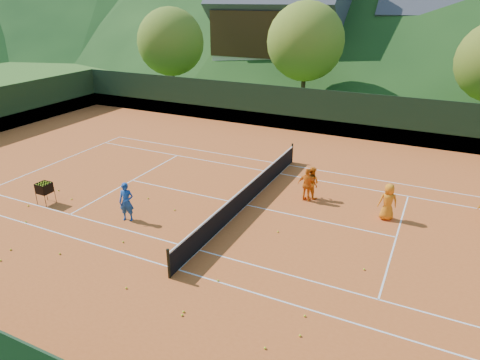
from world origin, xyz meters
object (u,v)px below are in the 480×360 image
at_px(student_c, 388,202).
at_px(ball_hopper, 44,188).
at_px(chalet_mid, 445,36).
at_px(student_a, 312,182).
at_px(student_b, 307,185).
at_px(tennis_net, 247,195).
at_px(coach, 126,202).
at_px(chalet_left, 281,27).

distance_m(student_c, ball_hopper, 14.84).
bearing_deg(chalet_mid, student_a, -96.55).
height_order(student_b, tennis_net, student_b).
distance_m(coach, student_b, 7.91).
relative_size(student_b, chalet_mid, 0.12).
relative_size(tennis_net, ball_hopper, 12.07).
bearing_deg(student_b, chalet_left, -60.37).
bearing_deg(student_b, student_a, -92.95).
relative_size(student_b, ball_hopper, 1.56).
relative_size(ball_hopper, chalet_mid, 0.08).
relative_size(student_c, tennis_net, 0.13).
distance_m(tennis_net, ball_hopper, 8.97).
bearing_deg(chalet_mid, chalet_left, -165.96).
bearing_deg(student_a, chalet_left, -41.86).
relative_size(student_a, tennis_net, 0.12).
bearing_deg(tennis_net, ball_hopper, -155.07).
bearing_deg(ball_hopper, student_a, 29.13).
bearing_deg(student_c, chalet_left, -82.15).
bearing_deg(ball_hopper, chalet_left, 93.16).
height_order(student_a, tennis_net, student_a).
xyz_separation_m(student_a, ball_hopper, (-10.47, -5.83, 0.00)).
bearing_deg(coach, ball_hopper, 164.31).
height_order(coach, chalet_mid, chalet_mid).
bearing_deg(student_c, ball_hopper, -0.68).
height_order(coach, chalet_left, chalet_left).
height_order(coach, student_c, coach).
xyz_separation_m(coach, chalet_mid, (9.85, 37.39, 4.14)).
height_order(coach, student_a, coach).
relative_size(student_c, chalet_left, 0.11).
relative_size(coach, chalet_left, 0.12).
distance_m(student_b, chalet_left, 31.29).
xyz_separation_m(tennis_net, chalet_mid, (6.00, 34.00, 4.47)).
xyz_separation_m(ball_hopper, chalet_mid, (14.13, 37.78, 4.22)).
bearing_deg(chalet_mid, tennis_net, -100.01).
height_order(coach, student_b, coach).
xyz_separation_m(student_b, chalet_mid, (3.74, 32.38, 4.19)).
distance_m(student_a, chalet_mid, 32.43).
distance_m(ball_hopper, chalet_mid, 40.56).
bearing_deg(student_a, student_b, 105.13).
bearing_deg(tennis_net, student_c, 13.43).
height_order(student_b, chalet_left, chalet_left).
bearing_deg(ball_hopper, chalet_mid, 69.49).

